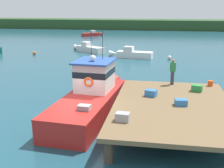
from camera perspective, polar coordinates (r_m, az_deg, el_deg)
name	(u,v)px	position (r m, az deg, el deg)	size (l,w,h in m)	color
ground_plane	(82,120)	(16.19, -5.80, -7.05)	(200.00, 200.00, 0.00)	#1E4C5B
dock	(173,107)	(15.30, 11.77, -4.35)	(6.00, 9.00, 1.20)	#4C3D2D
main_fishing_boat	(92,96)	(16.90, -3.99, -2.41)	(3.24, 9.92, 4.80)	red
crate_single_far	(197,88)	(17.81, 16.21, -0.78)	(0.60, 0.44, 0.38)	#2D8442
crate_stack_near_edge	(123,117)	(12.83, 2.10, -6.41)	(0.60, 0.44, 0.37)	#9E9EA3
crate_single_by_cleat	(151,93)	(16.34, 7.58, -1.75)	(0.60, 0.44, 0.36)	#3370B2
crate_stack_mid_dock	(181,102)	(15.15, 13.28, -3.49)	(0.60, 0.44, 0.32)	#3370B2
bait_bucket	(210,83)	(19.23, 18.61, 0.13)	(0.32, 0.32, 0.34)	#E04C19
deckhand_by_the_boat	(173,71)	(18.80, 11.73, 2.45)	(0.36, 0.22, 1.63)	#383842
moored_boat_outer_mooring	(92,34)	(59.44, -3.96, 9.67)	(3.85, 3.46, 1.10)	red
moored_boat_mid_harbor	(132,54)	(34.89, 3.86, 5.87)	(5.30, 1.92, 1.32)	white
moored_boat_near_channel	(88,48)	(39.35, -4.62, 6.91)	(4.86, 3.65, 1.30)	silver
mooring_buoy_outer	(169,58)	(34.32, 11.13, 5.08)	(0.46, 0.46, 0.46)	silver
mooring_buoy_inshore	(34,53)	(38.15, -14.88, 5.84)	(0.44, 0.44, 0.44)	#EA5B19
far_shoreline	(146,24)	(76.69, 6.60, 11.47)	(120.00, 8.00, 2.40)	#284723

